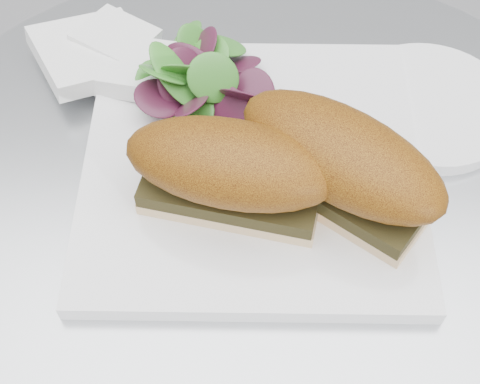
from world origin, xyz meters
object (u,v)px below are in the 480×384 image
object	(u,v)px
plate	(251,164)
saucer	(429,105)
sandwich_right	(340,162)
sandwich_left	(231,171)

from	to	relation	value
plate	saucer	world-z (taller)	plate
plate	sandwich_right	bearing A→B (deg)	-26.66
plate	sandwich_left	xyz separation A→B (m)	(-0.02, -0.04, 0.05)
sandwich_left	saucer	xyz separation A→B (m)	(0.18, 0.12, -0.05)
saucer	sandwich_left	bearing A→B (deg)	-146.54
sandwich_left	saucer	world-z (taller)	sandwich_left
plate	sandwich_right	size ratio (longest dim) A/B	1.50
sandwich_left	saucer	bearing A→B (deg)	45.00
sandwich_left	plate	bearing A→B (deg)	81.87
sandwich_right	sandwich_left	bearing A→B (deg)	-136.86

